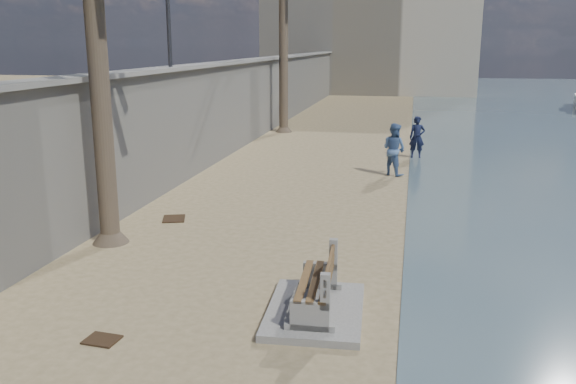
{
  "coord_description": "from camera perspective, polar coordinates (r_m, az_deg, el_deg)",
  "views": [
    {
      "loc": [
        2.05,
        -5.4,
        4.31
      ],
      "look_at": [
        -0.5,
        7.0,
        1.2
      ],
      "focal_mm": 38.0,
      "sensor_mm": 36.0,
      "label": 1
    }
  ],
  "objects": [
    {
      "name": "seawall",
      "position": [
        26.54,
        -4.34,
        8.22
      ],
      "size": [
        0.45,
        70.0,
        3.5
      ],
      "primitive_type": "cube",
      "color": "gray",
      "rests_on": "ground_plane"
    },
    {
      "name": "wall_cap",
      "position": [
        26.43,
        -4.41,
        12.11
      ],
      "size": [
        0.8,
        70.0,
        0.12
      ],
      "primitive_type": "cube",
      "color": "gray",
      "rests_on": "seawall"
    },
    {
      "name": "end_building",
      "position": [
        57.61,
        7.89,
        16.35
      ],
      "size": [
        18.0,
        12.0,
        14.0
      ],
      "primitive_type": "cube",
      "color": "#B7AA93",
      "rests_on": "ground_plane"
    },
    {
      "name": "bench_far",
      "position": [
        9.98,
        2.58,
        -9.21
      ],
      "size": [
        1.65,
        2.32,
        0.94
      ],
      "color": "gray",
      "rests_on": "ground_plane"
    },
    {
      "name": "person_a",
      "position": [
        23.84,
        12.0,
        5.31
      ],
      "size": [
        0.68,
        0.47,
        1.83
      ],
      "primitive_type": "imported",
      "rotation": [
        0.0,
        0.0,
        0.04
      ],
      "color": "#121832",
      "rests_on": "ground_plane"
    },
    {
      "name": "person_b",
      "position": [
        20.54,
        9.9,
        4.21
      ],
      "size": [
        1.17,
        1.13,
        1.92
      ],
      "primitive_type": "imported",
      "rotation": [
        0.0,
        0.0,
        2.51
      ],
      "color": "#4E6EA2",
      "rests_on": "ground_plane"
    },
    {
      "name": "debris_c",
      "position": [
        15.56,
        -10.62,
        -2.46
      ],
      "size": [
        0.72,
        0.8,
        0.03
      ],
      "primitive_type": "cube",
      "rotation": [
        0.0,
        0.0,
        5.03
      ],
      "color": "#382616",
      "rests_on": "ground_plane"
    },
    {
      "name": "debris_d",
      "position": [
        9.72,
        -17.01,
        -13.08
      ],
      "size": [
        0.53,
        0.44,
        0.03
      ],
      "primitive_type": "cube",
      "rotation": [
        0.0,
        0.0,
        3.05
      ],
      "color": "#382616",
      "rests_on": "ground_plane"
    }
  ]
}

